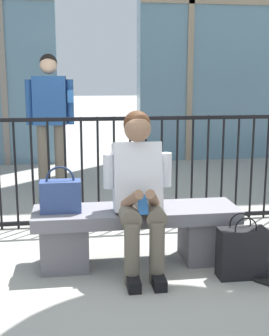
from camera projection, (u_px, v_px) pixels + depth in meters
ground_plane at (136, 262)px, 3.65m from camera, size 60.00×60.00×0.00m
stone_bench at (136, 230)px, 3.59m from camera, size 1.60×0.44×0.45m
seated_person_with_phone at (139, 187)px, 3.39m from camera, size 0.52×0.66×1.21m
handbag_on_bench at (61, 195)px, 3.44m from camera, size 0.31×0.15×0.35m
shopping_bag at (242, 252)px, 3.35m from camera, size 0.35×0.16×0.48m
bystander_at_railing at (50, 116)px, 5.34m from camera, size 0.55×0.27×1.71m
plaza_railing at (122, 171)px, 4.48m from camera, size 8.04×0.04×1.08m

